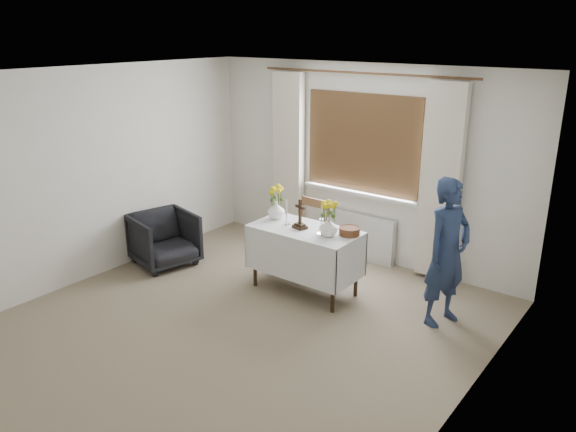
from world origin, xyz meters
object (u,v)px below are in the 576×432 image
object	(u,v)px
wooden_chair	(306,238)
flower_vase_left	(276,210)
person	(447,252)
flower_vase_right	(328,227)
wooden_cross	(300,214)
armchair	(164,239)
altar_table	(305,260)

from	to	relation	value
wooden_chair	flower_vase_left	size ratio (longest dim) A/B	4.49
person	flower_vase_right	distance (m)	1.26
wooden_cross	flower_vase_right	world-z (taller)	wooden_cross
person	wooden_cross	bearing A→B (deg)	118.76
armchair	wooden_chair	bearing A→B (deg)	-48.20
altar_table	wooden_cross	size ratio (longest dim) A/B	3.70
flower_vase_left	wooden_cross	bearing A→B (deg)	-14.24
altar_table	flower_vase_right	world-z (taller)	flower_vase_right
wooden_chair	altar_table	bearing A→B (deg)	-55.19
flower_vase_left	flower_vase_right	world-z (taller)	flower_vase_right
altar_table	person	size ratio (longest dim) A/B	0.81
altar_table	flower_vase_right	bearing A→B (deg)	-5.32
wooden_chair	flower_vase_right	size ratio (longest dim) A/B	4.45
armchair	altar_table	bearing A→B (deg)	-62.37
person	flower_vase_left	bearing A→B (deg)	113.55
flower_vase_left	flower_vase_right	bearing A→B (deg)	-8.33
person	flower_vase_left	size ratio (longest dim) A/B	7.35
armchair	wooden_cross	xyz separation A→B (m)	(1.82, 0.43, 0.59)
flower_vase_right	wooden_cross	bearing A→B (deg)	178.34
altar_table	person	world-z (taller)	person
armchair	person	world-z (taller)	person
person	flower_vase_right	xyz separation A→B (m)	(-1.21, -0.31, 0.10)
armchair	person	xyz separation A→B (m)	(3.42, 0.73, 0.43)
wooden_chair	flower_vase_right	distance (m)	0.83
altar_table	wooden_chair	size ratio (longest dim) A/B	1.33
wooden_chair	flower_vase_left	world-z (taller)	flower_vase_left
armchair	flower_vase_left	bearing A→B (deg)	-54.83
flower_vase_left	flower_vase_right	size ratio (longest dim) A/B	0.99
armchair	flower_vase_right	world-z (taller)	flower_vase_right
flower_vase_left	flower_vase_right	xyz separation A→B (m)	(0.81, -0.12, 0.00)
altar_table	armchair	xyz separation A→B (m)	(-1.87, -0.45, -0.04)
person	wooden_cross	xyz separation A→B (m)	(-1.60, -0.30, 0.16)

